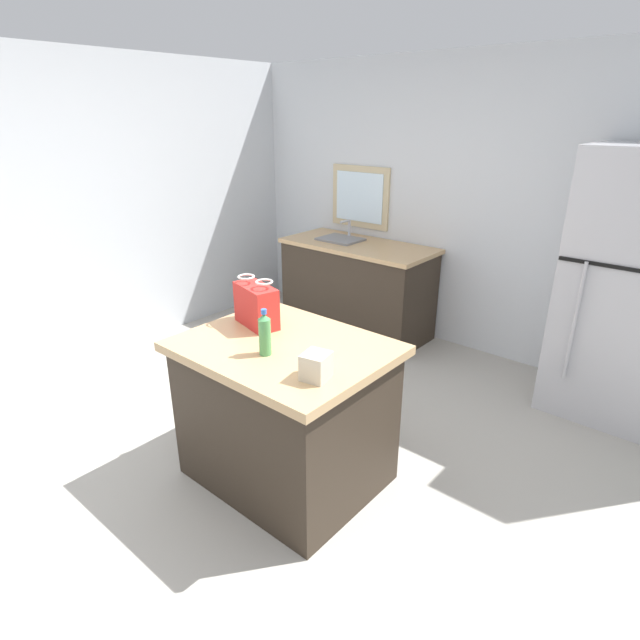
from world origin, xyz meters
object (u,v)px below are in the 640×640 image
object	(u,v)px
refrigerator	(630,290)
bottle	(265,334)
small_box	(316,366)
shopping_bag	(256,305)
kitchen_island	(287,412)

from	to	relation	value
refrigerator	bottle	bearing A→B (deg)	-119.59
small_box	refrigerator	bearing A→B (deg)	68.47
bottle	shopping_bag	bearing A→B (deg)	143.05
kitchen_island	small_box	xyz separation A→B (m)	(0.38, -0.18, 0.50)
kitchen_island	bottle	distance (m)	0.57
kitchen_island	small_box	distance (m)	0.66
small_box	bottle	distance (m)	0.38
refrigerator	small_box	bearing A→B (deg)	-111.53
refrigerator	small_box	xyz separation A→B (m)	(-0.89, -2.24, 0.01)
kitchen_island	refrigerator	bearing A→B (deg)	58.43
kitchen_island	small_box	world-z (taller)	small_box
bottle	kitchen_island	bearing A→B (deg)	93.74
refrigerator	bottle	size ratio (longest dim) A/B	7.42
shopping_bag	small_box	size ratio (longest dim) A/B	2.53
bottle	refrigerator	bearing A→B (deg)	60.41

